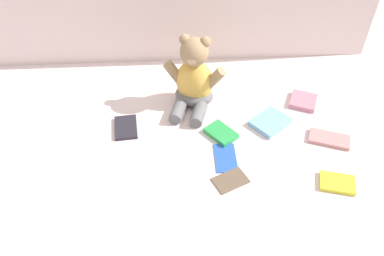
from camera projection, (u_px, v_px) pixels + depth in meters
The scene contains 10 objects.
ground_plane at pixel (188, 129), 1.41m from camera, with size 3.20×3.20×0.00m, color silver.
teddy_bear at pixel (194, 80), 1.44m from camera, with size 0.23×0.23×0.28m.
book_case_0 at pixel (231, 180), 1.24m from camera, with size 0.07×0.10×0.01m, color brown.
book_case_1 at pixel (337, 183), 1.23m from camera, with size 0.07×0.10×0.01m, color yellow.
book_case_2 at pixel (226, 158), 1.31m from camera, with size 0.07×0.12×0.01m, color blue.
book_case_3 at pixel (270, 122), 1.42m from camera, with size 0.10×0.13×0.02m, color #78ACE1.
book_case_4 at pixel (126, 127), 1.40m from camera, with size 0.08×0.11×0.01m, color #24212C.
book_case_5 at pixel (329, 139), 1.36m from camera, with size 0.07×0.13×0.01m, color tan.
book_case_6 at pixel (303, 101), 1.50m from camera, with size 0.10×0.09×0.02m, color #BC7387.
book_case_7 at pixel (221, 133), 1.38m from camera, with size 0.07×0.10×0.02m, color green.
Camera 1 is at (-0.04, -1.01, 0.98)m, focal length 37.71 mm.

